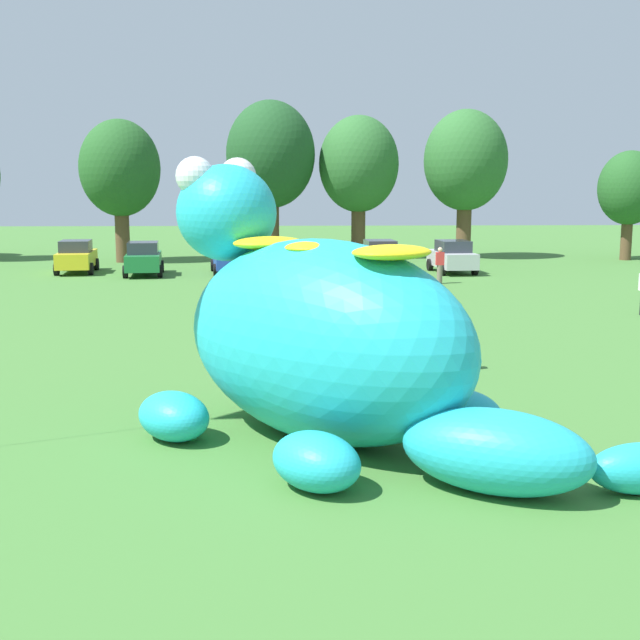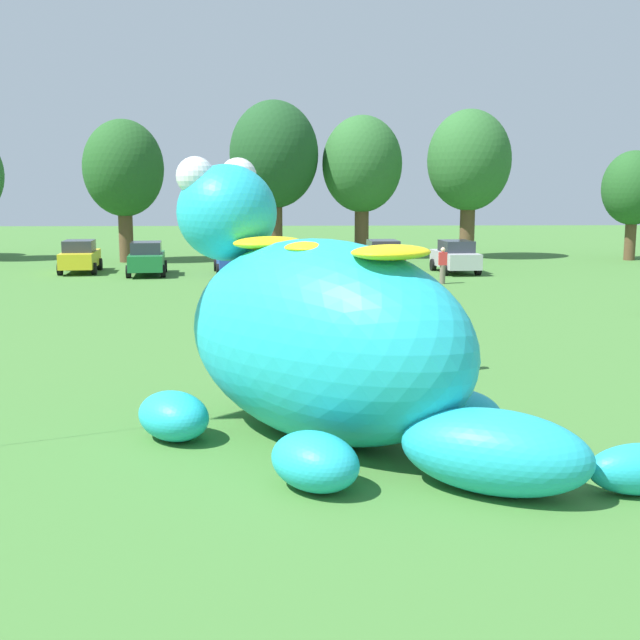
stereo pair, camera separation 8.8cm
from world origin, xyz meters
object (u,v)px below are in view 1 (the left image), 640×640
Objects in this scene: giant_inflatable_creature at (324,337)px; car_silver at (452,257)px; car_yellow at (76,257)px; car_black at (307,257)px; spectator_by_cars at (440,266)px; car_red at (380,256)px; car_green at (144,259)px; spectator_near_inflatable at (446,338)px; car_blue at (231,257)px.

giant_inflatable_creature reaches higher than car_silver.
car_yellow is (-11.70, 29.14, -1.00)m from giant_inflatable_creature.
spectator_by_cars is (6.09, -5.03, -0.01)m from car_black.
giant_inflatable_creature is 2.16× the size of car_red.
car_green is at bearing -175.90° from car_red.
spectator_near_inflatable is (11.22, -22.57, -0.01)m from car_green.
car_black is 1.03× the size of car_red.
spectator_near_inflatable is at bearing -83.15° from car_black.
car_blue and car_black have the same top height.
car_blue reaches higher than spectator_by_cars.
car_red is (16.02, -0.48, 0.00)m from car_yellow.
car_black is (4.02, 0.01, 0.00)m from car_blue.
giant_inflatable_creature is 2.15× the size of car_silver.
car_black is (8.42, 0.73, 0.00)m from car_green.
car_silver is 23.56m from spectator_near_inflatable.
car_blue is 2.51× the size of spectator_near_inflatable.
car_blue is at bearing -178.81° from car_red.
car_green is at bearing 116.43° from spectator_near_inflatable.
car_yellow is at bearing 162.75° from spectator_by_cars.
giant_inflatable_creature is 2.10× the size of car_black.
car_yellow is at bearing 177.47° from car_silver.
car_blue is 0.99× the size of car_black.
car_silver is 5.04m from spectator_by_cars.
car_green is at bearing 105.98° from giant_inflatable_creature.
car_black is 2.53× the size of spectator_near_inflatable.
car_red is 3.83m from car_silver.
car_black reaches higher than spectator_by_cars.
giant_inflatable_creature reaches higher than car_yellow.
car_silver reaches higher than spectator_by_cars.
car_black is at bearing 0.14° from car_blue.
car_black is 1.02× the size of car_silver.
car_yellow is 12.18m from car_black.
giant_inflatable_creature reaches higher than spectator_by_cars.
spectator_near_inflatable is at bearing -63.57° from car_green.
spectator_near_inflatable is (6.81, -23.28, -0.01)m from car_blue.
car_yellow is 2.49× the size of spectator_near_inflatable.
car_silver is (11.67, -0.23, 0.00)m from car_blue.
car_red is at bearing 4.10° from car_green.
car_blue and car_red have the same top height.
car_silver is at bearing 1.73° from car_green.
car_blue is at bearing 178.86° from car_silver.
car_black is at bearing -177.72° from car_red.
spectator_near_inflatable is (-4.86, -23.05, -0.01)m from car_silver.
car_blue is 1.02× the size of car_silver.
car_blue is 7.87m from car_red.
spectator_near_inflatable is 18.55m from spectator_by_cars.
car_green is 16.08m from car_silver.
car_red is 23.47m from spectator_near_inflatable.
spectator_near_inflatable and spectator_by_cars have the same top height.
giant_inflatable_creature is at bearing -74.02° from car_green.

